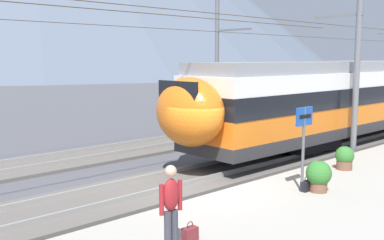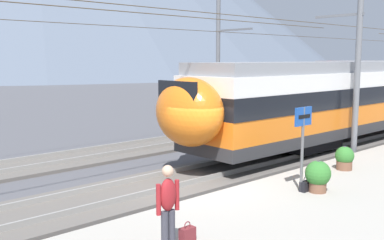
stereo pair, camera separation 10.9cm
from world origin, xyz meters
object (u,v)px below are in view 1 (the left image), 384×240
object	(u,v)px
catenary_mast_far_side	(219,60)
platform_sign	(304,130)
catenary_mast_mid	(354,64)
handbag_beside_passenger	(190,234)
handbag_near_sign	(306,186)
potted_plant_platform_edge	(319,174)
passenger_walking	(171,204)
potted_plant_by_shelter	(345,157)

from	to	relation	value
catenary_mast_far_side	platform_sign	distance (m)	14.19
catenary_mast_mid	handbag_beside_passenger	world-z (taller)	catenary_mast_mid
catenary_mast_far_side	platform_sign	xyz separation A→B (m)	(-8.35, -11.32, -1.85)
platform_sign	handbag_beside_passenger	xyz separation A→B (m)	(-4.54, -0.43, -1.57)
catenary_mast_far_side	handbag_near_sign	size ratio (longest dim) A/B	105.04
catenary_mast_mid	handbag_beside_passenger	bearing A→B (deg)	-166.88
catenary_mast_mid	platform_sign	bearing A→B (deg)	-161.88
handbag_beside_passenger	catenary_mast_far_side	bearing A→B (deg)	42.37
handbag_near_sign	potted_plant_platform_edge	world-z (taller)	potted_plant_platform_edge
catenary_mast_far_side	potted_plant_platform_edge	distance (m)	14.46
handbag_near_sign	platform_sign	bearing A→B (deg)	156.42
passenger_walking	handbag_near_sign	size ratio (longest dim) A/B	4.11
catenary_mast_mid	potted_plant_platform_edge	xyz separation A→B (m)	(-6.31, -2.48, -2.94)
passenger_walking	catenary_mast_far_side	bearing A→B (deg)	41.42
catenary_mast_mid	passenger_walking	bearing A→B (deg)	-166.80
catenary_mast_mid	catenary_mast_far_side	world-z (taller)	catenary_mast_far_side
potted_plant_by_shelter	handbag_beside_passenger	bearing A→B (deg)	-173.15
catenary_mast_far_side	potted_plant_by_shelter	world-z (taller)	catenary_mast_far_side
catenary_mast_far_side	handbag_beside_passenger	bearing A→B (deg)	-137.63
catenary_mast_mid	catenary_mast_far_side	distance (m)	9.31
catenary_mast_mid	catenary_mast_far_side	bearing A→B (deg)	79.45
passenger_walking	potted_plant_platform_edge	distance (m)	5.52
platform_sign	passenger_walking	bearing A→B (deg)	-173.45
platform_sign	potted_plant_platform_edge	bearing A→B (deg)	-42.78
catenary_mast_far_side	potted_plant_by_shelter	xyz separation A→B (m)	(-5.18, -10.83, -3.15)
potted_plant_by_shelter	platform_sign	bearing A→B (deg)	-171.15
passenger_walking	handbag_beside_passenger	xyz separation A→B (m)	(0.62, 0.16, -0.80)
handbag_beside_passenger	catenary_mast_mid	bearing A→B (deg)	13.12
handbag_beside_passenger	handbag_near_sign	distance (m)	4.67
catenary_mast_far_side	passenger_walking	world-z (taller)	catenary_mast_far_side
catenary_mast_mid	platform_sign	distance (m)	7.20
passenger_walking	potted_plant_platform_edge	size ratio (longest dim) A/B	1.94
catenary_mast_far_side	passenger_walking	size ratio (longest dim) A/B	25.56
catenary_mast_far_side	handbag_near_sign	distance (m)	14.45
potted_plant_by_shelter	handbag_near_sign	bearing A→B (deg)	-169.85
catenary_mast_mid	handbag_beside_passenger	distance (m)	11.94
passenger_walking	handbag_near_sign	world-z (taller)	passenger_walking
catenary_mast_far_side	handbag_near_sign	world-z (taller)	catenary_mast_far_side
passenger_walking	potted_plant_by_shelter	bearing A→B (deg)	7.43
handbag_near_sign	potted_plant_platform_edge	xyz separation A→B (m)	(0.21, -0.25, 0.34)
platform_sign	passenger_walking	world-z (taller)	platform_sign
handbag_beside_passenger	potted_plant_platform_edge	xyz separation A→B (m)	(4.87, 0.13, 0.34)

